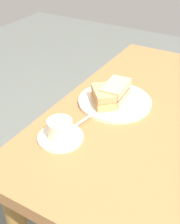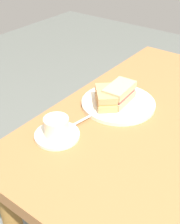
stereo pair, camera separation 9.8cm
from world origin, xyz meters
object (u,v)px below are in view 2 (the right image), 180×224
Objects in this scene: sandwich_front at (119,94)px; coffee_saucer at (57,135)px; sandwich_plate at (118,103)px; sandwich_back at (106,98)px; dining_table at (161,145)px; spoon at (75,124)px; coffee_cup at (56,126)px.

sandwich_front reaches higher than coffee_saucer.
sandwich_front reaches higher than sandwich_plate.
dining_table is at bearing 109.55° from sandwich_back.
dining_table is 0.22m from sandwich_plate.
spoon is (0.22, -0.21, 0.13)m from dining_table.
coffee_saucer is at bearing -11.13° from sandwich_front.
sandwich_plate is at bearing 168.79° from coffee_saucer.
sandwich_front is at bearing 178.40° from sandwich_plate.
coffee_saucer is (0.23, -0.03, -0.04)m from sandwich_back.
dining_table is 11.90× the size of coffee_cup.
sandwich_front is 1.34× the size of spoon.
spoon is at bearing 169.74° from coffee_saucer.
sandwich_back reaches higher than spoon.
coffee_cup is (0.27, -0.05, -0.01)m from sandwich_front.
sandwich_front reaches higher than spoon.
spoon reaches higher than coffee_saucer.
coffee_saucer is at bearing -10.26° from spoon.
spoon is at bearing -43.72° from dining_table.
sandwich_front reaches higher than sandwich_back.
dining_table is 0.34m from spoon.
sandwich_back reaches higher than coffee_cup.
sandwich_plate is at bearing -81.38° from dining_table.
sandwich_back is at bearing 172.45° from coffee_cup.
dining_table is at bearing 98.62° from sandwich_plate.
sandwich_plate is 2.89× the size of coffee_cup.
sandwich_back is 0.91× the size of coffee_saucer.
coffee_saucer is 1.54× the size of coffee_cup.
sandwich_plate is 0.04m from sandwich_front.
dining_table is at bearing 97.82° from sandwich_front.
sandwich_plate is at bearing 168.44° from spoon.
coffee_cup is at bearing -7.55° from sandwich_back.
coffee_saucer is 0.04m from coffee_cup.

